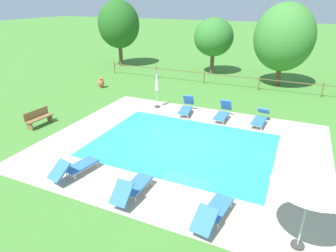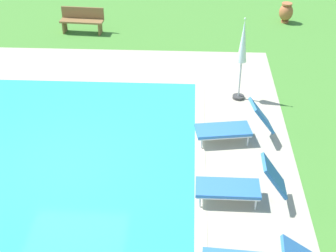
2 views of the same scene
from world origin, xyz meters
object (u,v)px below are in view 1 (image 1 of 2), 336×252
at_px(sun_lounger_south_near_corner, 223,113).
at_px(sun_lounger_south_mid, 133,187).
at_px(patio_umbrella_open_foreground, 313,180).
at_px(tree_far_west, 214,37).
at_px(terracotta_urn_near_fence, 101,83).
at_px(sun_lounger_north_end, 214,211).
at_px(tree_centre, 119,24).
at_px(sun_lounger_north_mid, 75,167).
at_px(sun_lounger_north_far, 260,118).
at_px(sun_lounger_north_near_steps, 186,107).
at_px(patio_umbrella_closed_row_west, 157,84).
at_px(wooden_bench_lawn_side, 38,117).
at_px(tree_east_mid, 284,38).

height_order(sun_lounger_south_near_corner, sun_lounger_south_mid, sun_lounger_south_near_corner).
xyz_separation_m(patio_umbrella_open_foreground, tree_far_west, (-7.92, 18.49, 0.99)).
bearing_deg(patio_umbrella_open_foreground, terracotta_urn_near_fence, 143.53).
distance_m(sun_lounger_north_end, tree_far_west, 19.48).
xyz_separation_m(sun_lounger_south_mid, terracotta_urn_near_fence, (-8.99, 10.48, 0.01)).
xyz_separation_m(tree_far_west, tree_centre, (-9.31, -0.50, 0.78)).
distance_m(sun_lounger_north_mid, sun_lounger_north_end, 5.53).
bearing_deg(sun_lounger_south_mid, sun_lounger_north_far, 69.72).
bearing_deg(sun_lounger_north_near_steps, patio_umbrella_closed_row_west, 172.60).
bearing_deg(sun_lounger_north_mid, wooden_bench_lawn_side, 149.28).
distance_m(sun_lounger_south_mid, tree_east_mid, 17.28).
xyz_separation_m(sun_lounger_north_end, tree_east_mid, (0.29, 16.71, 3.25)).
bearing_deg(sun_lounger_south_near_corner, wooden_bench_lawn_side, -150.74).
bearing_deg(sun_lounger_north_near_steps, patio_umbrella_open_foreground, -51.82).
relative_size(sun_lounger_north_end, tree_centre, 0.34).
xyz_separation_m(sun_lounger_north_far, sun_lounger_north_end, (-0.19, -8.28, 0.00)).
bearing_deg(tree_far_west, wooden_bench_lawn_side, -108.31).
bearing_deg(sun_lounger_south_mid, sun_lounger_north_near_steps, 98.12).
xyz_separation_m(patio_umbrella_closed_row_west, tree_centre, (-8.76, 9.57, 2.44)).
distance_m(patio_umbrella_open_foreground, tree_east_mid, 16.92).
distance_m(sun_lounger_north_near_steps, sun_lounger_north_end, 9.07).
height_order(sun_lounger_north_far, patio_umbrella_closed_row_west, patio_umbrella_closed_row_west).
distance_m(terracotta_urn_near_fence, tree_far_west, 10.54).
bearing_deg(tree_east_mid, tree_centre, 175.22).
xyz_separation_m(sun_lounger_north_mid, terracotta_urn_near_fence, (-6.31, 10.25, 0.02)).
xyz_separation_m(sun_lounger_south_near_corner, patio_umbrella_closed_row_west, (-4.24, 0.26, 1.10)).
height_order(sun_lounger_north_mid, sun_lounger_south_mid, sun_lounger_south_mid).
bearing_deg(sun_lounger_north_end, sun_lounger_south_near_corner, 102.63).
relative_size(sun_lounger_north_mid, tree_centre, 0.33).
bearing_deg(patio_umbrella_open_foreground, sun_lounger_north_near_steps, 128.18).
height_order(wooden_bench_lawn_side, tree_east_mid, tree_east_mid).
distance_m(sun_lounger_north_near_steps, sun_lounger_north_mid, 8.02).
bearing_deg(sun_lounger_north_far, patio_umbrella_open_foreground, -75.08).
xyz_separation_m(sun_lounger_north_end, sun_lounger_south_mid, (-2.85, 0.03, 0.01)).
distance_m(sun_lounger_north_far, patio_umbrella_closed_row_west, 6.36).
relative_size(sun_lounger_north_end, patio_umbrella_open_foreground, 0.86).
bearing_deg(terracotta_urn_near_fence, tree_east_mid, 27.08).
bearing_deg(wooden_bench_lawn_side, terracotta_urn_near_fence, 100.06).
relative_size(sun_lounger_south_mid, patio_umbrella_open_foreground, 0.81).
distance_m(sun_lounger_north_mid, sun_lounger_north_far, 9.85).
relative_size(terracotta_urn_near_fence, tree_centre, 0.12).
bearing_deg(sun_lounger_south_near_corner, sun_lounger_north_mid, -115.17).
distance_m(patio_umbrella_open_foreground, tree_centre, 24.97).
distance_m(wooden_bench_lawn_side, tree_east_mid, 17.57).
distance_m(sun_lounger_north_end, sun_lounger_south_mid, 2.85).
bearing_deg(sun_lounger_south_mid, sun_lounger_north_mid, 175.07).
distance_m(patio_umbrella_open_foreground, wooden_bench_lawn_side, 13.47).
distance_m(sun_lounger_north_mid, tree_far_west, 18.42).
height_order(sun_lounger_south_near_corner, tree_far_west, tree_far_west).
height_order(sun_lounger_north_near_steps, patio_umbrella_open_foreground, patio_umbrella_open_foreground).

